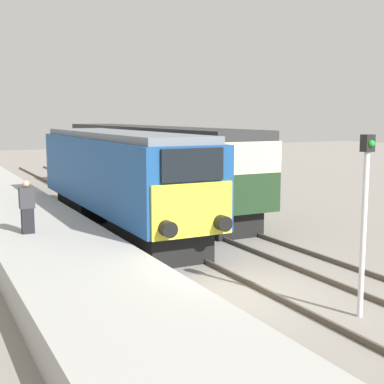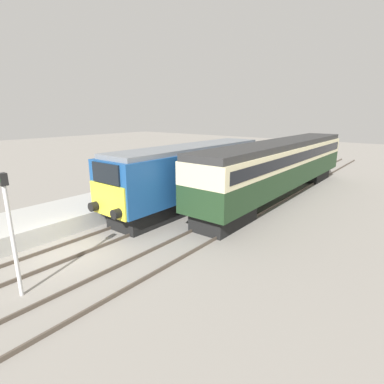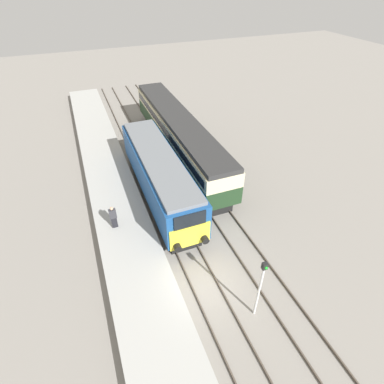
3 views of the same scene
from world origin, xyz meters
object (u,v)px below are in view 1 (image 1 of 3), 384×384
locomotive (118,176)px  person_on_platform (27,207)px  passenger_carriage (146,157)px  signal_post (365,211)px

locomotive → person_on_platform: (-3.84, -2.69, -0.46)m
passenger_carriage → signal_post: (-1.70, -16.32, 0.02)m
locomotive → passenger_carriage: 6.50m
signal_post → passenger_carriage: bearing=84.1°
person_on_platform → signal_post: signal_post is taller
locomotive → passenger_carriage: size_ratio=0.68×
locomotive → passenger_carriage: passenger_carriage is taller
person_on_platform → passenger_carriage: bearing=48.6°
locomotive → person_on_platform: locomotive is taller
locomotive → passenger_carriage: bearing=58.4°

